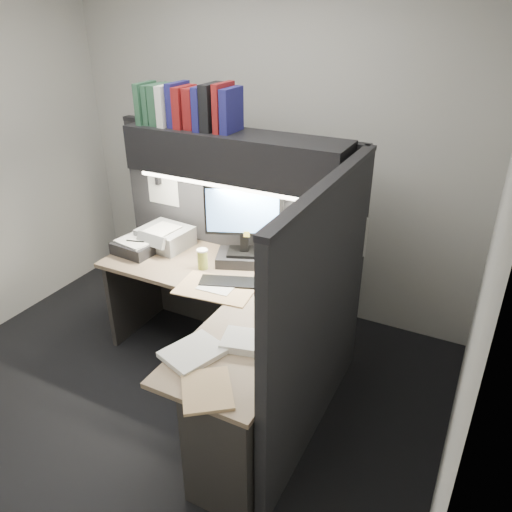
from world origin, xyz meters
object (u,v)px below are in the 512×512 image
Objects in this scene: overhead_shelf at (234,155)px; notebook_stack at (136,247)px; telephone at (311,277)px; printer at (166,237)px; coffee_cup at (203,260)px; desk at (221,361)px; monitor at (244,234)px; keyboard at (232,282)px.

overhead_shelf reaches higher than notebook_stack.
printer reaches higher than telephone.
printer is (-0.45, 0.18, 0.00)m from coffee_cup.
coffee_cup is at bearing 130.14° from desk.
telephone reaches higher than notebook_stack.
monitor reaches higher than coffee_cup.
overhead_shelf reaches higher than keyboard.
telephone is at bearing 8.20° from keyboard.
monitor is at bearing 42.00° from coffee_cup.
notebook_stack is at bearing -178.31° from coffee_cup.
desk is at bearing -94.95° from monitor.
desk is 0.81m from telephone.
telephone is 1.20m from printer.
keyboard is at bearing -163.57° from telephone.
notebook_stack is (-0.58, -0.02, -0.02)m from coffee_cup.
monitor is (0.08, -0.03, -0.54)m from overhead_shelf.
monitor reaches higher than telephone.
monitor is (-0.22, 0.72, 0.52)m from desk.
overhead_shelf is 1.05m from notebook_stack.
coffee_cup is (-0.14, -0.23, -0.70)m from overhead_shelf.
notebook_stack reaches higher than desk.
desk is 1.19m from printer.
keyboard is 3.15× the size of coffee_cup.
overhead_shelf is at bearing 18.89° from notebook_stack.
telephone is (0.53, -0.05, -0.19)m from monitor.
telephone is at bearing 65.57° from desk.
printer is at bearing 56.98° from notebook_stack.
notebook_stack is (-1.33, -0.17, -0.00)m from telephone.
desk is 4.70× the size of printer.
telephone is at bearing -26.82° from monitor.
telephone is at bearing 11.61° from coffee_cup.
coffee_cup is at bearing -159.77° from monitor.
printer is (-1.20, 0.03, 0.03)m from telephone.
keyboard is 0.87m from notebook_stack.
desk is 0.92m from monitor.
printer is at bearing 166.46° from telephone.
printer reaches higher than keyboard.
overhead_shelf is at bearing 9.98° from printer.
desk is 7.37× the size of telephone.
overhead_shelf reaches higher than coffee_cup.
monitor is 4.28× the size of coffee_cup.
overhead_shelf reaches higher than telephone.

